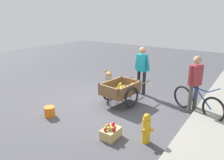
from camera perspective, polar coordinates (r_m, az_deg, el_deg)
name	(u,v)px	position (r m, az deg, el deg)	size (l,w,h in m)	color
ground_plane	(107,102)	(6.53, -1.46, -6.21)	(24.00, 24.00, 0.00)	#47474C
fruit_cart	(120,90)	(6.29, 2.35, -2.87)	(1.72, 1.00, 0.71)	brown
vendor_person	(142,66)	(7.03, 8.27, 3.76)	(0.24, 0.60, 1.63)	black
bicycle	(197,102)	(6.14, 22.42, -5.60)	(0.78, 1.53, 0.85)	black
cyclist_person	(195,79)	(6.04, 21.96, 0.16)	(0.48, 0.33, 1.60)	#4C4742
dog	(108,74)	(8.69, -1.04, 1.74)	(0.40, 0.60, 0.40)	#AD7A38
fire_hydrant	(146,128)	(4.55, 9.50, -12.99)	(0.25, 0.25, 0.67)	gold
plastic_bucket	(50,112)	(5.88, -16.84, -8.34)	(0.28, 0.28, 0.27)	orange
apple_crate	(111,132)	(4.74, -0.37, -14.26)	(0.44, 0.32, 0.32)	tan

